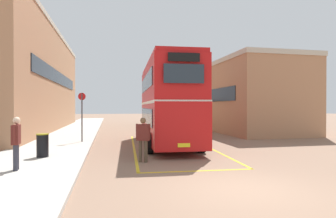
# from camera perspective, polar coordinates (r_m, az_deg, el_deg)

# --- Properties ---
(ground_plane) EXTENTS (135.60, 135.60, 0.00)m
(ground_plane) POSITION_cam_1_polar(r_m,az_deg,el_deg) (21.71, -2.53, -5.42)
(ground_plane) COLOR #846651
(sidewalk_left) EXTENTS (4.00, 57.60, 0.14)m
(sidewalk_left) POSITION_cam_1_polar(r_m,az_deg,el_deg) (23.98, -19.08, -4.72)
(sidewalk_left) COLOR #B2ADA3
(sidewalk_left) RESTS_ON ground
(brick_building_left) EXTENTS (7.00, 25.29, 9.25)m
(brick_building_left) POSITION_cam_1_polar(r_m,az_deg,el_deg) (28.67, -28.25, 5.21)
(brick_building_left) COLOR #AD7A56
(brick_building_left) RESTS_ON ground
(depot_building_right) EXTENTS (6.32, 14.16, 6.23)m
(depot_building_right) POSITION_cam_1_polar(r_m,az_deg,el_deg) (27.04, 14.71, 2.34)
(depot_building_right) COLOR #AD7A56
(depot_building_right) RESTS_ON ground
(double_decker_bus) EXTENTS (3.23, 9.81, 4.75)m
(double_decker_bus) POSITION_cam_1_polar(r_m,az_deg,el_deg) (16.29, -0.17, 1.47)
(double_decker_bus) COLOR black
(double_decker_bus) RESTS_ON ground
(single_deck_bus) EXTENTS (3.06, 9.05, 3.02)m
(single_deck_bus) POSITION_cam_1_polar(r_m,az_deg,el_deg) (34.01, -0.95, -0.53)
(single_deck_bus) COLOR black
(single_deck_bus) RESTS_ON ground
(pedestrian_boarding) EXTENTS (0.57, 0.38, 1.79)m
(pedestrian_boarding) POSITION_cam_1_polar(r_m,az_deg,el_deg) (11.23, -5.12, -5.55)
(pedestrian_boarding) COLOR #473828
(pedestrian_boarding) RESTS_ON ground
(pedestrian_waiting_near) EXTENTS (0.28, 0.58, 1.75)m
(pedestrian_waiting_near) POSITION_cam_1_polar(r_m,az_deg,el_deg) (10.45, -28.69, -5.44)
(pedestrian_waiting_near) COLOR #2D2D38
(pedestrian_waiting_near) RESTS_ON sidewalk_left
(litter_bin) EXTENTS (0.50, 0.50, 0.97)m
(litter_bin) POSITION_cam_1_polar(r_m,az_deg,el_deg) (12.75, -24.31, -6.79)
(litter_bin) COLOR black
(litter_bin) RESTS_ON sidewalk_left
(bus_stop_sign) EXTENTS (0.43, 0.15, 2.92)m
(bus_stop_sign) POSITION_cam_1_polar(r_m,az_deg,el_deg) (17.39, -17.23, -0.69)
(bus_stop_sign) COLOR #4C4C51
(bus_stop_sign) RESTS_ON sidewalk_left
(bay_marking_yellow) EXTENTS (4.88, 11.93, 0.01)m
(bay_marking_yellow) POSITION_cam_1_polar(r_m,az_deg,el_deg) (14.65, 1.11, -8.26)
(bay_marking_yellow) COLOR gold
(bay_marking_yellow) RESTS_ON ground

